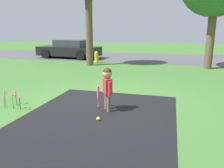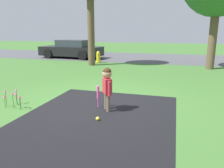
{
  "view_description": "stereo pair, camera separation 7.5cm",
  "coord_description": "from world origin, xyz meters",
  "px_view_note": "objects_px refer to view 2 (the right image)",
  "views": [
    {
      "loc": [
        1.86,
        -5.1,
        1.8
      ],
      "look_at": [
        0.49,
        -0.09,
        0.54
      ],
      "focal_mm": 35.0,
      "sensor_mm": 36.0,
      "label": 1
    },
    {
      "loc": [
        1.93,
        -5.08,
        1.8
      ],
      "look_at": [
        0.49,
        -0.09,
        0.54
      ],
      "focal_mm": 35.0,
      "sensor_mm": 36.0,
      "label": 2
    }
  ],
  "objects_px": {
    "sports_ball": "(98,119)",
    "parked_car": "(72,49)",
    "baseball_bat": "(98,93)",
    "fire_hydrant": "(98,57)",
    "child": "(107,83)"
  },
  "relations": [
    {
      "from": "baseball_bat",
      "to": "fire_hydrant",
      "type": "height_order",
      "value": "fire_hydrant"
    },
    {
      "from": "baseball_bat",
      "to": "fire_hydrant",
      "type": "distance_m",
      "value": 7.64
    },
    {
      "from": "sports_ball",
      "to": "child",
      "type": "bearing_deg",
      "value": 89.21
    },
    {
      "from": "child",
      "to": "parked_car",
      "type": "relative_size",
      "value": 0.23
    },
    {
      "from": "sports_ball",
      "to": "parked_car",
      "type": "distance_m",
      "value": 11.17
    },
    {
      "from": "child",
      "to": "sports_ball",
      "type": "xyz_separation_m",
      "value": [
        -0.01,
        -0.63,
        -0.61
      ]
    },
    {
      "from": "baseball_bat",
      "to": "sports_ball",
      "type": "xyz_separation_m",
      "value": [
        0.26,
        -0.76,
        -0.31
      ]
    },
    {
      "from": "child",
      "to": "fire_hydrant",
      "type": "bearing_deg",
      "value": 167.22
    },
    {
      "from": "fire_hydrant",
      "to": "parked_car",
      "type": "relative_size",
      "value": 0.16
    },
    {
      "from": "baseball_bat",
      "to": "fire_hydrant",
      "type": "xyz_separation_m",
      "value": [
        -2.56,
        7.19,
        -0.02
      ]
    },
    {
      "from": "child",
      "to": "sports_ball",
      "type": "relative_size",
      "value": 12.38
    },
    {
      "from": "parked_car",
      "to": "child",
      "type": "bearing_deg",
      "value": 124.98
    },
    {
      "from": "child",
      "to": "baseball_bat",
      "type": "height_order",
      "value": "child"
    },
    {
      "from": "sports_ball",
      "to": "parked_car",
      "type": "relative_size",
      "value": 0.02
    },
    {
      "from": "child",
      "to": "baseball_bat",
      "type": "relative_size",
      "value": 1.84
    }
  ]
}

